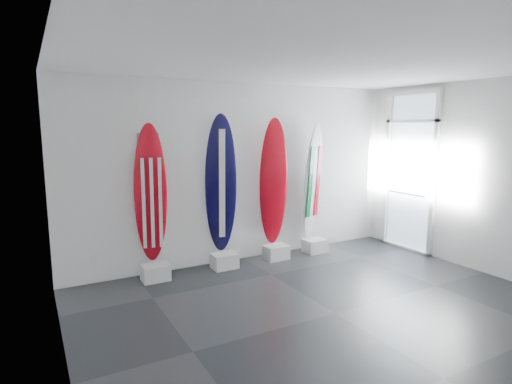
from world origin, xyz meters
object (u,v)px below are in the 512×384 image
surfboard_usa (151,195)px  surfboard_italy (313,182)px  surfboard_swiss (273,182)px  surfboard_navy (221,185)px

surfboard_usa → surfboard_italy: 2.95m
surfboard_italy → surfboard_swiss: bearing=162.5°
surfboard_swiss → surfboard_italy: surfboard_swiss is taller
surfboard_navy → surfboard_swiss: 0.98m
surfboard_swiss → surfboard_italy: (0.83, 0.00, -0.04)m
surfboard_usa → surfboard_italy: (2.95, 0.00, 0.01)m
surfboard_swiss → surfboard_italy: size_ratio=1.04×
surfboard_italy → surfboard_usa: bearing=162.5°
surfboard_swiss → surfboard_italy: bearing=13.7°
surfboard_usa → surfboard_navy: 1.13m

